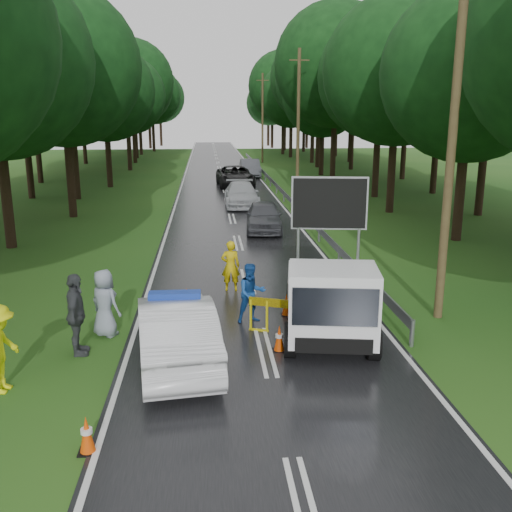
{
  "coord_description": "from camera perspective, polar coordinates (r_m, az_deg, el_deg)",
  "views": [
    {
      "loc": [
        -1.35,
        -12.96,
        5.73
      ],
      "look_at": [
        0.16,
        4.47,
        1.3
      ],
      "focal_mm": 40.0,
      "sensor_mm": 36.0,
      "label": 1
    }
  ],
  "objects": [
    {
      "name": "cone_far",
      "position": [
        16.53,
        3.05,
        -4.92
      ],
      "size": [
        0.31,
        0.31,
        0.66
      ],
      "color": "black",
      "rests_on": "ground"
    },
    {
      "name": "bystander_right",
      "position": [
        15.39,
        -14.89,
        -4.58
      ],
      "size": [
        1.05,
        0.97,
        1.8
      ],
      "primitive_type": "imported",
      "rotation": [
        0.0,
        0.0,
        2.53
      ],
      "color": "#8891A3",
      "rests_on": "ground"
    },
    {
      "name": "queue_car_third",
      "position": [
        45.24,
        -2.09,
        7.96
      ],
      "size": [
        3.01,
        6.0,
        1.63
      ],
      "primitive_type": "imported",
      "rotation": [
        0.0,
        0.0,
        0.05
      ],
      "color": "black",
      "rests_on": "ground"
    },
    {
      "name": "utility_pole_far",
      "position": [
        67.29,
        0.65,
        13.64
      ],
      "size": [
        1.4,
        0.24,
        10.0
      ],
      "color": "#4B3A23",
      "rests_on": "ground"
    },
    {
      "name": "guardrail",
      "position": [
        43.24,
        1.81,
        7.32
      ],
      "size": [
        0.12,
        60.06,
        0.7
      ],
      "color": "gray",
      "rests_on": "ground"
    },
    {
      "name": "utility_pole_mid",
      "position": [
        41.49,
        4.25,
        13.25
      ],
      "size": [
        1.4,
        0.24,
        10.0
      ],
      "color": "#4B3A23",
      "rests_on": "ground"
    },
    {
      "name": "barrier",
      "position": [
        14.99,
        3.6,
        -5.32
      ],
      "size": [
        2.19,
        0.88,
        0.96
      ],
      "rotation": [
        0.0,
        0.0,
        -0.37
      ],
      "color": "#D8C80B",
      "rests_on": "ground"
    },
    {
      "name": "road",
      "position": [
        43.36,
        -3.14,
        6.61
      ],
      "size": [
        7.0,
        140.0,
        0.02
      ],
      "primitive_type": "cube",
      "color": "black",
      "rests_on": "ground"
    },
    {
      "name": "cone_near_left",
      "position": [
        10.68,
        -16.56,
        -16.78
      ],
      "size": [
        0.33,
        0.33,
        0.69
      ],
      "color": "black",
      "rests_on": "ground"
    },
    {
      "name": "queue_car_fourth",
      "position": [
        52.21,
        -0.6,
        8.78
      ],
      "size": [
        1.69,
        4.83,
        1.59
      ],
      "primitive_type": "imported",
      "rotation": [
        0.0,
        0.0,
        -0.0
      ],
      "color": "#46474E",
      "rests_on": "ground"
    },
    {
      "name": "bystander_left",
      "position": [
        13.12,
        -24.26,
        -8.46
      ],
      "size": [
        0.91,
        1.34,
        1.91
      ],
      "primitive_type": "imported",
      "rotation": [
        0.0,
        0.0,
        1.4
      ],
      "color": "#EEF30D",
      "rests_on": "ground"
    },
    {
      "name": "queue_car_first",
      "position": [
        28.17,
        0.8,
        3.99
      ],
      "size": [
        2.07,
        4.43,
        1.47
      ],
      "primitive_type": "imported",
      "rotation": [
        0.0,
        0.0,
        -0.08
      ],
      "color": "#414249",
      "rests_on": "ground"
    },
    {
      "name": "queue_car_second",
      "position": [
        35.77,
        -1.47,
        6.17
      ],
      "size": [
        2.07,
        5.06,
        1.47
      ],
      "primitive_type": "imported",
      "rotation": [
        0.0,
        0.0,
        -0.0
      ],
      "color": "#ACAFB4",
      "rests_on": "ground"
    },
    {
      "name": "cone_right",
      "position": [
        18.67,
        7.09,
        -2.68
      ],
      "size": [
        0.33,
        0.33,
        0.7
      ],
      "color": "black",
      "rests_on": "ground"
    },
    {
      "name": "utility_pole_near",
      "position": [
        16.35,
        19.05,
        11.12
      ],
      "size": [
        1.4,
        0.24,
        10.0
      ],
      "color": "#4B3A23",
      "rests_on": "ground"
    },
    {
      "name": "cone_left_mid",
      "position": [
        16.85,
        -6.92,
        -4.46
      ],
      "size": [
        0.36,
        0.36,
        0.75
      ],
      "color": "black",
      "rests_on": "ground"
    },
    {
      "name": "ground",
      "position": [
        14.24,
        0.93,
        -9.52
      ],
      "size": [
        160.0,
        160.0,
        0.0
      ],
      "primitive_type": "plane",
      "color": "#1C4E16",
      "rests_on": "ground"
    },
    {
      "name": "civilian",
      "position": [
        15.86,
        -0.45,
        -3.74
      ],
      "size": [
        0.96,
        0.84,
        1.69
      ],
      "primitive_type": "imported",
      "rotation": [
        0.0,
        0.0,
        0.28
      ],
      "color": "#174899",
      "rests_on": "ground"
    },
    {
      "name": "cone_center",
      "position": [
        14.15,
        2.34,
        -8.26
      ],
      "size": [
        0.32,
        0.32,
        0.67
      ],
      "color": "black",
      "rests_on": "ground"
    },
    {
      "name": "police_sedan",
      "position": [
        13.47,
        -8.01,
        -7.42
      ],
      "size": [
        2.29,
        4.98,
        1.74
      ],
      "rotation": [
        0.0,
        0.0,
        3.27
      ],
      "color": "silver",
      "rests_on": "ground"
    },
    {
      "name": "work_truck",
      "position": [
        14.94,
        7.36,
        -4.03
      ],
      "size": [
        2.94,
        5.28,
        4.0
      ],
      "rotation": [
        0.0,
        0.0,
        -0.16
      ],
      "color": "gray",
      "rests_on": "ground"
    },
    {
      "name": "bystander_mid",
      "position": [
        14.37,
        -17.54,
        -5.63
      ],
      "size": [
        0.6,
        1.23,
        2.03
      ],
      "primitive_type": "imported",
      "rotation": [
        0.0,
        0.0,
        1.66
      ],
      "color": "#3D3F44",
      "rests_on": "ground"
    },
    {
      "name": "officer",
      "position": [
        18.63,
        -2.56,
        -1.01
      ],
      "size": [
        0.62,
        0.41,
        1.69
      ],
      "primitive_type": "imported",
      "rotation": [
        0.0,
        0.0,
        3.13
      ],
      "color": "#D9B90B",
      "rests_on": "ground"
    }
  ]
}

